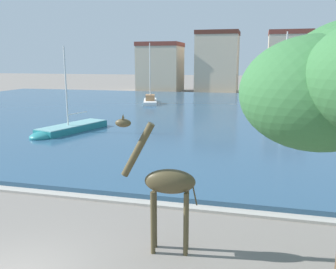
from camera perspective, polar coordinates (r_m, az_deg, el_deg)
The scene contains 10 objects.
harbor_water at distance 40.86m, azimuth 4.81°, elevation 3.39°, with size 82.89×52.04×0.34m, color #2D5170.
quay_edge_coping at distance 16.24m, azimuth -10.68°, elevation -10.04°, with size 82.89×0.50×0.12m, color #ADA89E.
giraffe_statue at distance 11.17m, azimuth -0.37°, elevation -7.90°, with size 2.54×0.80×4.44m.
sailboat_teal at distance 30.10m, azimuth -15.87°, elevation 0.59°, with size 3.84×7.58×7.17m.
sailboat_white at distance 49.50m, azimuth -2.86°, elevation 5.31°, with size 3.61×7.30×8.43m.
sailboat_black at distance 36.53m, azimuth 17.77°, elevation 2.48°, with size 3.72×8.39×8.72m.
sailboat_navy at distance 51.20m, azimuth 20.23°, elevation 4.78°, with size 3.49×8.94×8.80m.
townhouse_tall_gabled at distance 73.28m, azimuth -1.20°, elevation 10.74°, with size 8.39×7.96×9.68m.
townhouse_wide_warehouse at distance 71.70m, azimuth 7.89°, elevation 11.42°, with size 8.11×7.42×11.70m.
townhouse_narrow_midrow at distance 68.16m, azimuth 18.67°, elevation 10.76°, with size 7.34×5.84×11.31m.
Camera 1 is at (6.48, -7.48, 6.00)m, focal length 38.12 mm.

